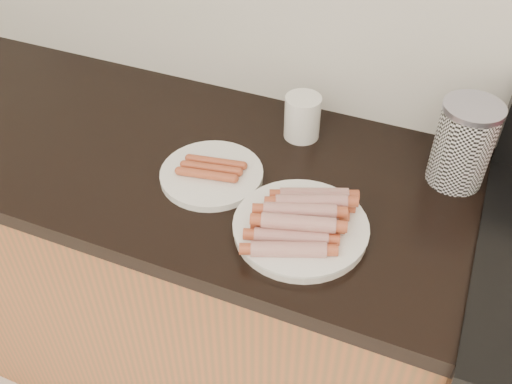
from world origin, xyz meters
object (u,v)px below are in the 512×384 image
at_px(main_plate, 300,229).
at_px(canister, 463,144).
at_px(side_plate, 212,174).
at_px(mug, 302,117).

xyz_separation_m(main_plate, canister, (0.26, 0.28, 0.09)).
height_order(main_plate, canister, canister).
bearing_deg(main_plate, side_plate, 160.29).
distance_m(main_plate, canister, 0.39).
bearing_deg(canister, mug, 176.15).
bearing_deg(side_plate, mug, 59.52).
xyz_separation_m(main_plate, mug, (-0.11, 0.31, 0.04)).
distance_m(side_plate, canister, 0.54).
bearing_deg(canister, main_plate, -132.19).
relative_size(main_plate, side_plate, 1.17).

